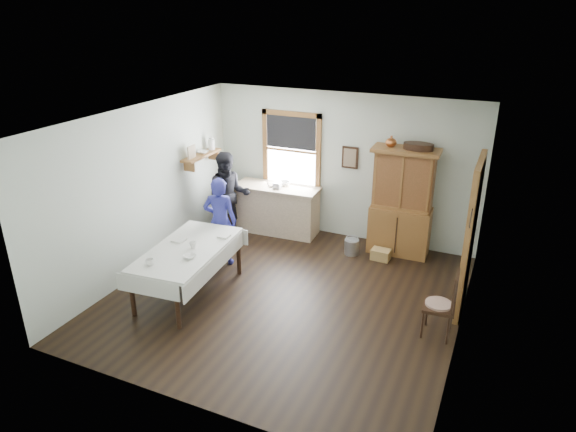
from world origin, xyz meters
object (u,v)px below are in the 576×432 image
at_px(pail, 352,247).
at_px(china_hutch, 402,202).
at_px(figure_dark, 229,199).
at_px(wicker_basket, 381,254).
at_px(dining_table, 189,271).
at_px(work_counter, 277,209).
at_px(spindle_chair, 439,303).
at_px(woman_blue, 220,224).

bearing_deg(pail, china_hutch, 29.20).
height_order(china_hutch, figure_dark, china_hutch).
relative_size(china_hutch, wicker_basket, 5.95).
xyz_separation_m(china_hutch, dining_table, (-2.57, -2.70, -0.57)).
height_order(work_counter, spindle_chair, spindle_chair).
bearing_deg(woman_blue, spindle_chair, 154.73).
relative_size(spindle_chair, wicker_basket, 3.01).
bearing_deg(china_hutch, pail, -152.62).
height_order(dining_table, pail, dining_table).
bearing_deg(china_hutch, spindle_chair, -66.95).
xyz_separation_m(dining_table, woman_blue, (-0.08, 1.08, 0.32)).
bearing_deg(pail, dining_table, -128.79).
xyz_separation_m(dining_table, spindle_chair, (3.61, 0.46, 0.10)).
distance_m(work_counter, woman_blue, 1.60).
relative_size(wicker_basket, woman_blue, 0.23).
bearing_deg(spindle_chair, woman_blue, 166.35).
bearing_deg(woman_blue, china_hutch, -164.34).
relative_size(work_counter, spindle_chair, 1.68).
height_order(pail, woman_blue, woman_blue).
distance_m(wicker_basket, woman_blue, 2.81).
bearing_deg(pail, woman_blue, -147.77).
bearing_deg(spindle_chair, pail, 129.81).
distance_m(dining_table, figure_dark, 2.13).
bearing_deg(spindle_chair, wicker_basket, 119.87).
bearing_deg(figure_dark, wicker_basket, -25.19).
distance_m(spindle_chair, wicker_basket, 2.25).
height_order(dining_table, wicker_basket, dining_table).
xyz_separation_m(work_counter, dining_table, (-0.22, -2.63, -0.08)).
xyz_separation_m(china_hutch, wicker_basket, (-0.20, -0.40, -0.86)).
distance_m(dining_table, woman_blue, 1.13).
bearing_deg(wicker_basket, pail, -179.75).
height_order(work_counter, wicker_basket, work_counter).
distance_m(china_hutch, dining_table, 3.77).
height_order(spindle_chair, pail, spindle_chair).
height_order(work_counter, dining_table, work_counter).
xyz_separation_m(dining_table, pail, (1.84, 2.29, -0.25)).
height_order(wicker_basket, woman_blue, woman_blue).
height_order(spindle_chair, figure_dark, figure_dark).
height_order(pail, figure_dark, figure_dark).
relative_size(woman_blue, figure_dark, 0.92).
bearing_deg(woman_blue, wicker_basket, -169.39).
height_order(work_counter, woman_blue, woman_blue).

